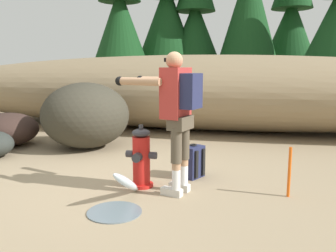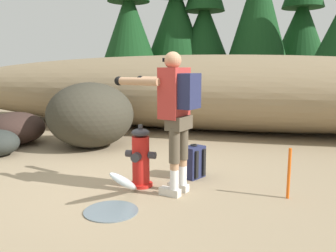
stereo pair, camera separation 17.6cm
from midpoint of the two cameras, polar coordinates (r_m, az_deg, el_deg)
The scene contains 13 objects.
ground_plane at distance 4.82m, azimuth -5.58°, elevation -9.08°, with size 56.00×56.00×0.04m, color #998466.
dirt_embankment at distance 8.81m, azimuth 5.60°, elevation 5.51°, with size 16.15×3.20×1.81m, color #897556.
fire_hydrant at distance 4.51m, azimuth -3.33°, elevation -5.22°, with size 0.40×0.35×0.80m.
hydrant_water_jet at distance 4.02m, azimuth -6.49°, elevation -10.44°, with size 0.58×1.01×0.49m.
utility_worker at distance 4.13m, azimuth 2.25°, elevation 3.29°, with size 1.03×0.66×1.69m.
spare_backpack at distance 4.91m, azimuth 5.14°, elevation -5.86°, with size 0.35×0.36×0.47m.
boulder_large at distance 6.82m, azimuth -11.72°, elevation 1.76°, with size 1.61×1.64×1.24m, color #363328.
boulder_mid at distance 7.58m, azimuth -22.86°, elevation -0.33°, with size 1.14×1.23×0.63m, color #352520.
pine_tree_far_left at distance 12.34m, azimuth -5.93°, elevation 17.46°, with size 2.17×2.17×6.11m.
pine_tree_left at distance 13.24m, azimuth 1.69°, elevation 18.31°, with size 2.40×2.40×6.60m.
pine_tree_center at distance 13.14m, azimuth 6.29°, elevation 16.32°, with size 2.21×2.21×5.71m.
pine_tree_far_right at distance 13.70m, azimuth 21.21°, elevation 15.76°, with size 2.20×2.20×5.84m.
survey_stake at distance 4.37m, azimuth 20.08°, elevation -7.24°, with size 0.04×0.04×0.60m, color #E55914.
Camera 2 is at (1.89, -4.18, 1.52)m, focal length 37.69 mm.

